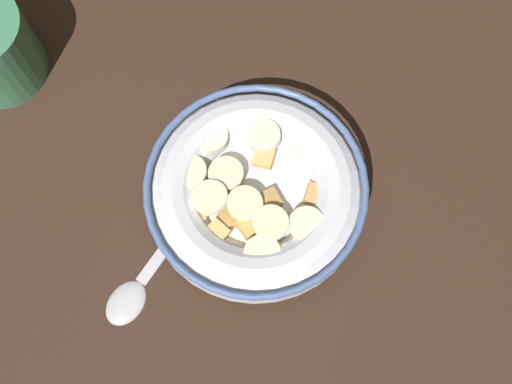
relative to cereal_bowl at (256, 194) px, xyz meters
The scene contains 3 objects.
ground_plane 3.58cm from the cereal_bowl, 54.39° to the right, with size 98.38×98.38×2.00cm, color #332116.
cereal_bowl is the anchor object (origin of this frame).
spoon 11.43cm from the cereal_bowl, 103.17° to the left, with size 11.34×15.07×0.80cm.
Camera 1 is at (-14.25, 5.59, 51.84)cm, focal length 43.44 mm.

